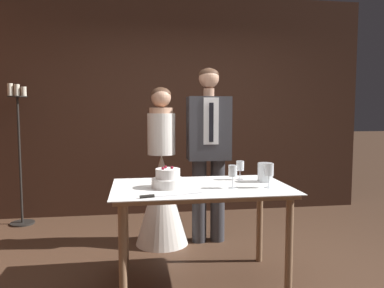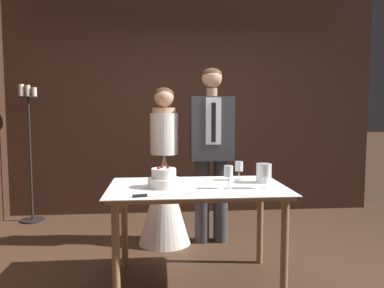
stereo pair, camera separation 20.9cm
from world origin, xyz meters
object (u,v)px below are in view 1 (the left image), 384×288
Objects in this scene: candle_stand at (19,153)px; cake_knife at (160,196)px; wine_glass_middle at (240,167)px; groom at (209,145)px; cake_table at (201,197)px; wine_glass_far at (233,172)px; wine_glass_near at (269,170)px; hurricane_candle at (265,173)px; tiered_cake at (168,179)px; bride at (162,187)px.

cake_knife is at bearing -54.63° from candle_stand.
wine_glass_middle is 0.09× the size of groom.
cake_table is 7.81× the size of wine_glass_far.
cake_knife is 1.39m from groom.
wine_glass_middle reaches higher than cake_table.
cake_knife is 2.39× the size of wine_glass_near.
wine_glass_middle reaches higher than hurricane_candle.
wine_glass_middle is 0.72m from groom.
wine_glass_middle is 2.77m from candle_stand.
wine_glass_far is at bearing 6.01° from cake_knife.
tiered_cake is 1.59× the size of hurricane_candle.
bride is (-0.62, 0.70, -0.30)m from wine_glass_middle.
wine_glass_near reaches higher than wine_glass_far.
tiered_cake is 0.50m from wine_glass_far.
wine_glass_near is at bearing -15.27° from cake_table.
wine_glass_middle is at bearing 29.82° from cake_table.
cake_table is 7.36× the size of wine_glass_near.
wine_glass_middle is 0.10× the size of candle_stand.
hurricane_candle is 0.90m from groom.
groom is at bearing 89.04° from wine_glass_far.
groom reaches higher than wine_glass_middle.
cake_table is at bearing -170.45° from hurricane_candle.
candle_stand is at bearing 144.42° from hurricane_candle.
groom reaches higher than tiered_cake.
wine_glass_near is at bearing -76.08° from groom.
wine_glass_far reaches higher than cake_knife.
wine_glass_middle is at bearing -35.69° from candle_stand.
wine_glass_far reaches higher than hurricane_candle.
groom is at bearing 111.00° from hurricane_candle.
groom is 1.07× the size of candle_stand.
wine_glass_near is 1.19× the size of hurricane_candle.
groom is at bearing 50.96° from cake_knife.
groom reaches higher than candle_stand.
cake_table is 8.55× the size of wine_glass_middle.
bride is 0.65m from groom.
cake_knife is 2.54× the size of wine_glass_far.
candle_stand is at bearing 111.63° from cake_knife.
hurricane_candle reaches higher than cake_table.
hurricane_candle is (0.18, -0.12, -0.04)m from wine_glass_middle.
bride is 0.95× the size of candle_stand.
cake_table is 0.96m from bride.
bride is at bearing 125.30° from wine_glass_near.
wine_glass_near reaches higher than hurricane_candle.
wine_glass_far is (0.23, -0.12, 0.22)m from cake_table.
cake_table is at bearing -75.17° from bride.
hurricane_candle is 0.09× the size of candle_stand.
candle_stand is (-1.63, 0.92, 0.28)m from bride.
wine_glass_middle is (0.38, 0.22, 0.20)m from cake_table.
cake_knife is 0.62m from wine_glass_far.
groom reaches higher than cake_knife.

